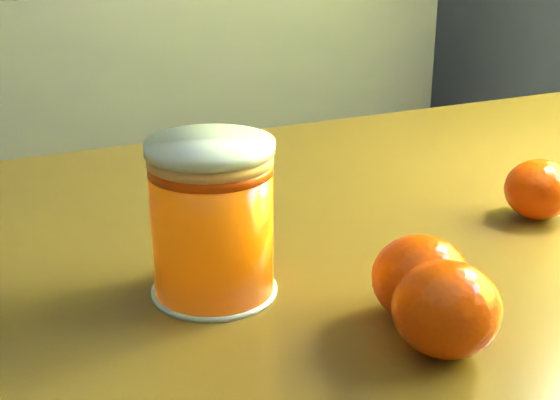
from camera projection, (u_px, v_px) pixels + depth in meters
table at (445, 343)px, 0.67m from camera, size 1.12×0.85×0.79m
juice_glass at (212, 220)px, 0.53m from camera, size 0.09×0.09×0.11m
orange_front at (420, 278)px, 0.50m from camera, size 0.08×0.08×0.06m
orange_back at (539, 189)px, 0.67m from camera, size 0.08×0.08×0.05m
orange_extra at (446, 309)px, 0.46m from camera, size 0.07×0.07×0.06m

